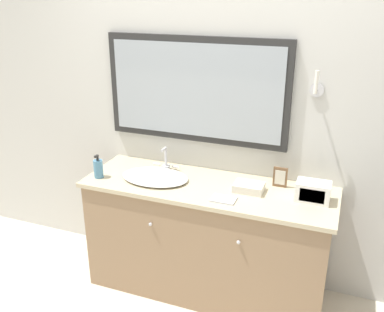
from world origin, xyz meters
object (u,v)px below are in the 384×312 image
(soap_bottle, at_px, (98,168))
(picture_frame, at_px, (280,177))
(sink_basin, at_px, (156,176))
(appliance_box, at_px, (313,192))

(soap_bottle, relative_size, picture_frame, 1.22)
(sink_basin, distance_m, appliance_box, 1.07)
(appliance_box, bearing_deg, sink_basin, -177.42)
(soap_bottle, bearing_deg, sink_basin, 17.54)
(appliance_box, xyz_separation_m, picture_frame, (-0.23, 0.13, 0.01))
(appliance_box, bearing_deg, soap_bottle, -173.33)
(sink_basin, xyz_separation_m, appliance_box, (1.06, 0.05, 0.04))
(sink_basin, relative_size, soap_bottle, 2.80)
(soap_bottle, xyz_separation_m, appliance_box, (1.45, 0.17, -0.00))
(sink_basin, height_order, appliance_box, sink_basin)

